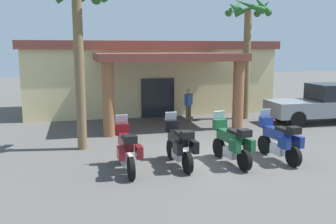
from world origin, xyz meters
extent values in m
plane|color=#514F4C|center=(0.00, 0.00, 0.00)|extent=(80.00, 80.00, 0.00)
cube|color=beige|center=(0.06, 10.36, 1.82)|extent=(13.94, 5.35, 3.64)
cube|color=#1E2328|center=(0.00, 7.79, 1.05)|extent=(1.80, 0.14, 2.10)
cube|color=brown|center=(-0.05, 5.74, 3.30)|extent=(6.80, 4.37, 0.35)
cylinder|color=brown|center=(-3.04, 4.09, 1.56)|extent=(0.51, 0.51, 3.12)
cylinder|color=brown|center=(2.87, 3.96, 1.56)|extent=(0.51, 0.51, 3.12)
cube|color=brown|center=(0.06, 10.36, 3.86)|extent=(14.35, 5.76, 0.44)
cylinder|color=black|center=(-3.06, 0.13, 0.33)|extent=(0.15, 0.66, 0.66)
cylinder|color=black|center=(-3.04, -1.42, 0.33)|extent=(0.15, 0.66, 0.66)
cube|color=silver|center=(-3.05, -0.67, 0.37)|extent=(0.33, 0.56, 0.32)
cube|color=maroon|center=(-3.05, -0.52, 0.88)|extent=(0.31, 1.15, 0.34)
cube|color=black|center=(-3.04, -0.87, 1.10)|extent=(0.29, 0.60, 0.10)
cube|color=maroon|center=(-3.06, 0.11, 1.15)|extent=(0.44, 0.24, 0.36)
cube|color=#B2BCC6|center=(-3.06, 0.19, 1.43)|extent=(0.40, 0.12, 0.36)
cube|color=maroon|center=(-3.30, -1.27, 0.76)|extent=(0.18, 0.44, 0.36)
cube|color=maroon|center=(-2.78, -1.27, 0.76)|extent=(0.18, 0.44, 0.36)
cube|color=black|center=(-3.04, -1.37, 1.17)|extent=(0.36, 0.32, 0.22)
cylinder|color=black|center=(-1.39, 0.22, 0.33)|extent=(0.17, 0.67, 0.66)
cylinder|color=black|center=(-1.32, -1.33, 0.33)|extent=(0.17, 0.67, 0.66)
cube|color=silver|center=(-1.35, -0.58, 0.37)|extent=(0.34, 0.57, 0.32)
cube|color=black|center=(-1.36, -0.43, 0.88)|extent=(0.35, 1.16, 0.34)
cube|color=black|center=(-1.35, -0.78, 1.10)|extent=(0.31, 0.61, 0.10)
cube|color=black|center=(-1.39, 0.20, 1.15)|extent=(0.45, 0.26, 0.36)
cube|color=#B2BCC6|center=(-1.39, 0.28, 1.43)|extent=(0.40, 0.14, 0.36)
cube|color=black|center=(-1.59, -1.19, 0.76)|extent=(0.20, 0.45, 0.36)
cube|color=black|center=(-1.07, -1.17, 0.76)|extent=(0.20, 0.45, 0.36)
cube|color=black|center=(-1.32, -1.28, 1.17)|extent=(0.37, 0.34, 0.22)
cylinder|color=black|center=(0.24, -0.03, 0.33)|extent=(0.22, 0.67, 0.66)
cylinder|color=black|center=(0.42, -1.57, 0.33)|extent=(0.22, 0.67, 0.66)
cube|color=silver|center=(0.34, -0.82, 0.37)|extent=(0.38, 0.59, 0.32)
cube|color=#19512D|center=(0.32, -0.67, 0.88)|extent=(0.43, 1.18, 0.34)
cube|color=black|center=(0.36, -1.02, 1.10)|extent=(0.35, 0.63, 0.10)
cube|color=#19512D|center=(0.25, -0.05, 1.15)|extent=(0.47, 0.29, 0.36)
cube|color=#B2BCC6|center=(0.24, 0.03, 1.43)|extent=(0.41, 0.16, 0.36)
cube|color=#19512D|center=(0.15, -1.45, 0.76)|extent=(0.23, 0.46, 0.36)
cube|color=#19512D|center=(0.67, -1.39, 0.76)|extent=(0.23, 0.46, 0.36)
cube|color=black|center=(0.42, -1.52, 1.17)|extent=(0.39, 0.36, 0.22)
cylinder|color=black|center=(1.96, -0.08, 0.33)|extent=(0.20, 0.67, 0.66)
cylinder|color=black|center=(2.09, -1.62, 0.33)|extent=(0.20, 0.67, 0.66)
cube|color=silver|center=(2.03, -0.87, 0.37)|extent=(0.37, 0.59, 0.32)
cube|color=navy|center=(2.02, -0.73, 0.88)|extent=(0.40, 1.17, 0.34)
cube|color=black|center=(2.05, -1.07, 1.10)|extent=(0.33, 0.62, 0.10)
cube|color=navy|center=(1.96, -0.10, 1.15)|extent=(0.46, 0.28, 0.36)
cube|color=#B2BCC6|center=(1.95, -0.02, 1.43)|extent=(0.41, 0.15, 0.36)
cube|color=navy|center=(1.82, -1.49, 0.76)|extent=(0.22, 0.45, 0.36)
cube|color=navy|center=(2.34, -1.45, 0.76)|extent=(0.22, 0.45, 0.36)
cube|color=black|center=(2.09, -1.57, 1.17)|extent=(0.39, 0.35, 0.22)
cylinder|color=brown|center=(1.27, 6.16, 0.41)|extent=(0.14, 0.14, 0.83)
cylinder|color=brown|center=(1.11, 6.09, 0.41)|extent=(0.14, 0.14, 0.83)
cylinder|color=#335999|center=(1.19, 6.13, 1.12)|extent=(0.32, 0.32, 0.59)
cylinder|color=#335999|center=(1.39, 6.21, 1.15)|extent=(0.09, 0.09, 0.56)
cylinder|color=#335999|center=(0.99, 6.04, 1.15)|extent=(0.09, 0.09, 0.56)
sphere|color=tan|center=(1.19, 6.13, 1.56)|extent=(0.22, 0.22, 0.22)
cylinder|color=black|center=(5.77, 5.07, 0.40)|extent=(0.82, 0.30, 0.80)
cylinder|color=black|center=(5.65, 3.38, 0.40)|extent=(0.82, 0.30, 0.80)
cube|color=gray|center=(7.41, 4.11, 0.77)|extent=(5.32, 2.25, 0.75)
cube|color=black|center=(7.90, 4.07, 1.55)|extent=(1.91, 1.87, 0.80)
cylinder|color=brown|center=(-4.24, 2.28, 2.79)|extent=(0.35, 0.35, 5.57)
cylinder|color=brown|center=(4.35, 6.16, 2.79)|extent=(0.38, 0.38, 5.58)
cone|color=#236028|center=(5.13, 6.09, 5.73)|extent=(0.51, 1.61, 0.83)
cone|color=#236028|center=(4.73, 6.84, 5.74)|extent=(1.56, 1.08, 0.86)
cone|color=#236028|center=(3.93, 6.81, 5.81)|extent=(1.48, 1.13, 1.08)
cone|color=#236028|center=(3.58, 6.24, 5.74)|extent=(0.51, 1.61, 0.85)
cone|color=#236028|center=(4.04, 5.46, 5.75)|extent=(1.59, 0.97, 0.88)
cone|color=#236028|center=(4.68, 5.46, 5.81)|extent=(1.54, 0.97, 1.06)
camera|label=1|loc=(-4.68, -11.39, 3.70)|focal=39.47mm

